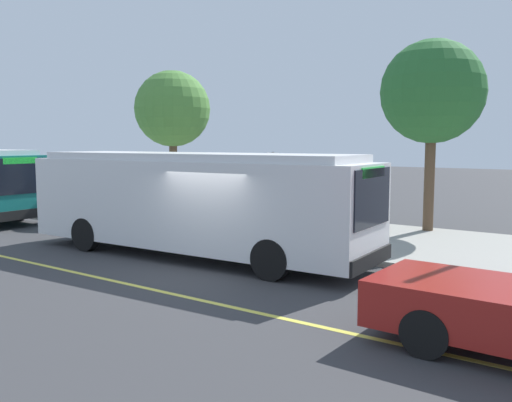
{
  "coord_description": "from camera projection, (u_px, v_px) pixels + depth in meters",
  "views": [
    {
      "loc": [
        8.79,
        -10.43,
        3.25
      ],
      "look_at": [
        0.72,
        0.99,
        1.73
      ],
      "focal_mm": 37.97,
      "sensor_mm": 36.0,
      "label": 1
    }
  ],
  "objects": [
    {
      "name": "lane_stripe_center",
      "position": [
        147.0,
        288.0,
        12.07
      ],
      "size": [
        36.0,
        0.14,
        0.01
      ],
      "primitive_type": "cube",
      "color": "#E0D64C",
      "rests_on": "ground_plane"
    },
    {
      "name": "transit_bus_main",
      "position": [
        193.0,
        200.0,
        15.35
      ],
      "size": [
        10.82,
        3.03,
        2.95
      ],
      "color": "white",
      "rests_on": "ground_plane"
    },
    {
      "name": "pedestrian_commuter",
      "position": [
        170.0,
        200.0,
        20.08
      ],
      "size": [
        0.24,
        0.4,
        1.69
      ],
      "color": "#282D47",
      "rests_on": "sidewalk_curb"
    },
    {
      "name": "route_sign_post",
      "position": [
        273.0,
        183.0,
        17.09
      ],
      "size": [
        0.44,
        0.08,
        2.8
      ],
      "color": "#333338",
      "rests_on": "sidewalk_curb"
    },
    {
      "name": "bus_shelter",
      "position": [
        247.0,
        177.0,
        20.73
      ],
      "size": [
        2.9,
        1.6,
        2.48
      ],
      "color": "#333338",
      "rests_on": "sidewalk_curb"
    },
    {
      "name": "ground_plane",
      "position": [
        211.0,
        270.0,
        13.86
      ],
      "size": [
        120.0,
        120.0,
        0.0
      ],
      "primitive_type": "plane",
      "color": "#38383A"
    },
    {
      "name": "sidewalk_curb",
      "position": [
        322.0,
        234.0,
        18.72
      ],
      "size": [
        44.0,
        6.4,
        0.15
      ],
      "primitive_type": "cube",
      "color": "gray",
      "rests_on": "ground_plane"
    },
    {
      "name": "street_tree_near_shelter",
      "position": [
        432.0,
        93.0,
        18.64
      ],
      "size": [
        3.57,
        3.57,
        6.62
      ],
      "color": "brown",
      "rests_on": "sidewalk_curb"
    },
    {
      "name": "street_tree_upstreet",
      "position": [
        172.0,
        109.0,
        24.23
      ],
      "size": [
        3.39,
        3.39,
        6.29
      ],
      "color": "brown",
      "rests_on": "sidewalk_curb"
    },
    {
      "name": "waiting_bench",
      "position": [
        257.0,
        211.0,
        20.77
      ],
      "size": [
        1.6,
        0.48,
        0.95
      ],
      "color": "brown",
      "rests_on": "sidewalk_curb"
    }
  ]
}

